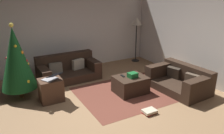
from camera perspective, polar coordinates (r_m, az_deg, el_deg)
The scene contains 14 objects.
ground_plane at distance 4.94m, azimuth -1.42°, elevation -11.37°, with size 6.40×6.40×0.00m, color #93704C.
rear_partition at distance 7.29m, azimuth -13.26°, elevation 9.14°, with size 6.40×0.12×2.60m, color silver.
corner_partition at distance 6.46m, azimuth 24.12°, elevation 6.73°, with size 0.12×6.40×2.60m, color silver.
couch_left at distance 6.69m, azimuth -11.13°, elevation -0.74°, with size 1.73×0.93×0.71m.
couch_right at distance 6.15m, azimuth 16.95°, elevation -3.21°, with size 1.05×1.58×0.62m.
ottoman at distance 5.74m, azimuth 4.70°, elevation -4.49°, with size 0.78×0.63×0.42m, color #332319.
gift_box at distance 5.61m, azimuth 5.24°, elevation -2.06°, with size 0.22×0.19×0.12m, color #19662D.
tv_remote at distance 5.68m, azimuth 2.72°, elevation -2.26°, with size 0.05×0.16×0.02m, color black.
christmas_tree at distance 5.66m, azimuth -23.12°, elevation 1.96°, with size 0.83×0.83×1.81m.
side_table at distance 5.48m, azimuth -15.22°, elevation -5.67°, with size 0.52×0.44×0.54m, color #4C3323.
laptop at distance 5.31m, azimuth -15.06°, elevation -2.61°, with size 0.47×0.51×0.18m.
book_stack at distance 4.94m, azimuth 9.46°, elevation -11.05°, with size 0.31×0.25×0.08m.
corner_lamp at distance 8.04m, azimuth 6.26°, elevation 10.62°, with size 0.36×0.36×1.56m.
area_rug at distance 5.83m, azimuth 4.64°, elevation -6.36°, with size 2.60×2.00×0.01m, color brown.
Camera 1 is at (-1.97, -3.77, 2.51)m, focal length 36.08 mm.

